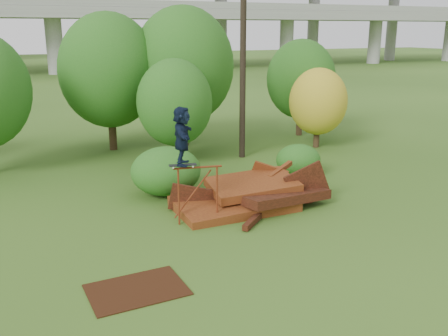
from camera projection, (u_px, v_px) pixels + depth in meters
name	position (u px, v px, depth m)	size (l,w,h in m)	color
ground	(275.00, 232.00, 15.09)	(240.00, 240.00, 0.00)	#2D5116
scrap_pile	(251.00, 196.00, 17.17)	(5.66, 3.56, 1.81)	#521F0E
grind_rail	(198.00, 187.00, 15.51)	(1.50, 0.35, 1.86)	maroon
skateboard	(183.00, 165.00, 15.21)	(0.87, 0.38, 0.09)	black
skater	(182.00, 136.00, 14.97)	(1.65, 0.53, 1.78)	black
flat_plate	(137.00, 290.00, 11.73)	(2.23, 1.60, 0.03)	black
tree_1	(109.00, 71.00, 24.39)	(4.87, 4.87, 6.78)	black
tree_2	(175.00, 103.00, 22.01)	(3.36, 3.36, 4.73)	black
tree_3	(184.00, 65.00, 25.23)	(5.12, 5.12, 7.11)	black
tree_4	(318.00, 102.00, 25.33)	(2.96, 2.96, 4.08)	black
tree_5	(301.00, 79.00, 28.05)	(3.86, 3.86, 5.43)	black
shrub_left	(166.00, 171.00, 18.32)	(2.60, 2.40, 1.80)	#165316
shrub_right	(298.00, 160.00, 20.75)	(1.89, 1.73, 1.34)	#165316
utility_pole	(243.00, 40.00, 22.50)	(1.40, 0.28, 10.75)	black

